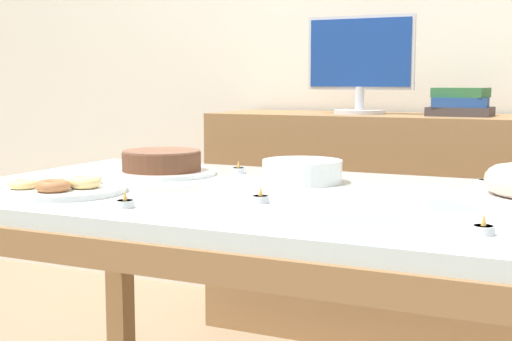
% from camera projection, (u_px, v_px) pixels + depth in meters
% --- Properties ---
extents(wall_back, '(8.00, 0.10, 2.60)m').
position_uv_depth(wall_back, '(414.00, 9.00, 2.94)').
color(wall_back, silver).
rests_on(wall_back, ground).
extents(dining_table, '(1.62, 0.93, 0.74)m').
position_uv_depth(dining_table, '(271.00, 228.00, 1.72)').
color(dining_table, silver).
rests_on(dining_table, ground).
extents(sideboard, '(1.42, 0.44, 0.87)m').
position_uv_depth(sideboard, '(391.00, 227.00, 2.78)').
color(sideboard, olive).
rests_on(sideboard, ground).
extents(computer_monitor, '(0.42, 0.20, 0.38)m').
position_uv_depth(computer_monitor, '(360.00, 65.00, 2.76)').
color(computer_monitor, silver).
rests_on(computer_monitor, sideboard).
extents(book_stack, '(0.23, 0.18, 0.10)m').
position_uv_depth(book_stack, '(461.00, 103.00, 2.62)').
color(book_stack, '#3F3838').
rests_on(book_stack, sideboard).
extents(cake_chocolate_round, '(0.31, 0.31, 0.07)m').
position_uv_depth(cake_chocolate_round, '(162.00, 164.00, 2.03)').
color(cake_chocolate_round, white).
rests_on(cake_chocolate_round, dining_table).
extents(pastry_platter, '(0.31, 0.31, 0.04)m').
position_uv_depth(pastry_platter, '(61.00, 187.00, 1.70)').
color(pastry_platter, white).
rests_on(pastry_platter, dining_table).
extents(plate_stack, '(0.21, 0.21, 0.06)m').
position_uv_depth(plate_stack, '(302.00, 171.00, 1.87)').
color(plate_stack, white).
rests_on(plate_stack, dining_table).
extents(tealight_near_cakes, '(0.04, 0.04, 0.04)m').
position_uv_depth(tealight_near_cakes, '(238.00, 170.00, 2.06)').
color(tealight_near_cakes, silver).
rests_on(tealight_near_cakes, dining_table).
extents(tealight_centre, '(0.04, 0.04, 0.04)m').
position_uv_depth(tealight_centre, '(261.00, 198.00, 1.56)').
color(tealight_centre, silver).
rests_on(tealight_centre, dining_table).
extents(tealight_near_front, '(0.04, 0.04, 0.04)m').
position_uv_depth(tealight_near_front, '(483.00, 229.00, 1.23)').
color(tealight_near_front, silver).
rests_on(tealight_near_front, dining_table).
extents(tealight_left_edge, '(0.04, 0.04, 0.04)m').
position_uv_depth(tealight_left_edge, '(485.00, 182.00, 1.81)').
color(tealight_left_edge, silver).
rests_on(tealight_left_edge, dining_table).
extents(tealight_right_edge, '(0.04, 0.04, 0.04)m').
position_uv_depth(tealight_right_edge, '(125.00, 203.00, 1.50)').
color(tealight_right_edge, silver).
rests_on(tealight_right_edge, dining_table).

